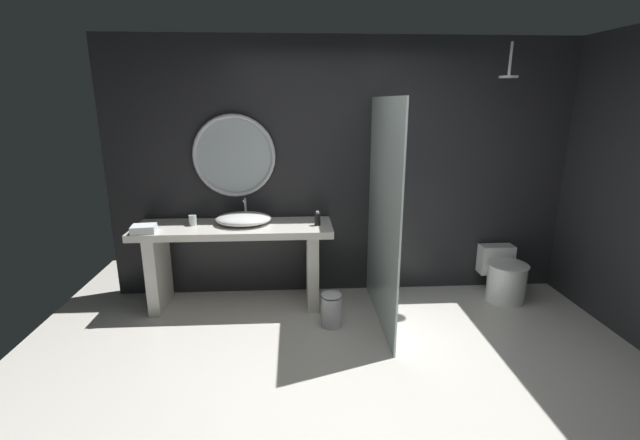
{
  "coord_description": "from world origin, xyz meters",
  "views": [
    {
      "loc": [
        -0.52,
        -2.53,
        1.99
      ],
      "look_at": [
        -0.32,
        0.96,
        1.03
      ],
      "focal_mm": 24.43,
      "sensor_mm": 36.0,
      "label": 1
    }
  ],
  "objects_px": {
    "waste_bin": "(331,309)",
    "soap_dispenser": "(317,219)",
    "tumbler_cup": "(193,220)",
    "rain_shower_head": "(509,73)",
    "toilet": "(504,276)",
    "vessel_sink": "(243,219)",
    "round_wall_mirror": "(234,156)",
    "folded_hand_towel": "(144,229)"
  },
  "relations": [
    {
      "from": "waste_bin",
      "to": "soap_dispenser",
      "type": "bearing_deg",
      "value": 102.62
    },
    {
      "from": "tumbler_cup",
      "to": "soap_dispenser",
      "type": "height_order",
      "value": "soap_dispenser"
    },
    {
      "from": "rain_shower_head",
      "to": "toilet",
      "type": "relative_size",
      "value": 0.54
    },
    {
      "from": "vessel_sink",
      "to": "rain_shower_head",
      "type": "relative_size",
      "value": 1.73
    },
    {
      "from": "toilet",
      "to": "waste_bin",
      "type": "relative_size",
      "value": 1.72
    },
    {
      "from": "round_wall_mirror",
      "to": "folded_hand_towel",
      "type": "relative_size",
      "value": 3.89
    },
    {
      "from": "waste_bin",
      "to": "vessel_sink",
      "type": "bearing_deg",
      "value": 146.7
    },
    {
      "from": "waste_bin",
      "to": "folded_hand_towel",
      "type": "bearing_deg",
      "value": 169.77
    },
    {
      "from": "waste_bin",
      "to": "round_wall_mirror",
      "type": "bearing_deg",
      "value": 139.77
    },
    {
      "from": "vessel_sink",
      "to": "waste_bin",
      "type": "xyz_separation_m",
      "value": [
        0.82,
        -0.54,
        -0.71
      ]
    },
    {
      "from": "waste_bin",
      "to": "toilet",
      "type": "bearing_deg",
      "value": 14.99
    },
    {
      "from": "folded_hand_towel",
      "to": "soap_dispenser",
      "type": "bearing_deg",
      "value": 5.28
    },
    {
      "from": "tumbler_cup",
      "to": "soap_dispenser",
      "type": "relative_size",
      "value": 0.71
    },
    {
      "from": "soap_dispenser",
      "to": "toilet",
      "type": "height_order",
      "value": "soap_dispenser"
    },
    {
      "from": "round_wall_mirror",
      "to": "rain_shower_head",
      "type": "relative_size",
      "value": 2.62
    },
    {
      "from": "rain_shower_head",
      "to": "vessel_sink",
      "type": "bearing_deg",
      "value": 178.39
    },
    {
      "from": "round_wall_mirror",
      "to": "toilet",
      "type": "height_order",
      "value": "round_wall_mirror"
    },
    {
      "from": "tumbler_cup",
      "to": "toilet",
      "type": "relative_size",
      "value": 0.17
    },
    {
      "from": "tumbler_cup",
      "to": "rain_shower_head",
      "type": "relative_size",
      "value": 0.32
    },
    {
      "from": "rain_shower_head",
      "to": "waste_bin",
      "type": "relative_size",
      "value": 0.93
    },
    {
      "from": "tumbler_cup",
      "to": "waste_bin",
      "type": "height_order",
      "value": "tumbler_cup"
    },
    {
      "from": "tumbler_cup",
      "to": "rain_shower_head",
      "type": "height_order",
      "value": "rain_shower_head"
    },
    {
      "from": "soap_dispenser",
      "to": "vessel_sink",
      "type": "bearing_deg",
      "value": 173.3
    },
    {
      "from": "vessel_sink",
      "to": "round_wall_mirror",
      "type": "xyz_separation_m",
      "value": [
        -0.09,
        0.23,
        0.58
      ]
    },
    {
      "from": "soap_dispenser",
      "to": "waste_bin",
      "type": "bearing_deg",
      "value": -77.38
    },
    {
      "from": "vessel_sink",
      "to": "toilet",
      "type": "bearing_deg",
      "value": -1.03
    },
    {
      "from": "vessel_sink",
      "to": "tumbler_cup",
      "type": "xyz_separation_m",
      "value": [
        -0.48,
        -0.01,
        -0.0
      ]
    },
    {
      "from": "waste_bin",
      "to": "folded_hand_towel",
      "type": "height_order",
      "value": "folded_hand_towel"
    },
    {
      "from": "tumbler_cup",
      "to": "rain_shower_head",
      "type": "xyz_separation_m",
      "value": [
        2.94,
        -0.06,
        1.36
      ]
    },
    {
      "from": "soap_dispenser",
      "to": "round_wall_mirror",
      "type": "bearing_deg",
      "value": 158.66
    },
    {
      "from": "vessel_sink",
      "to": "rain_shower_head",
      "type": "xyz_separation_m",
      "value": [
        2.46,
        -0.07,
        1.35
      ]
    },
    {
      "from": "folded_hand_towel",
      "to": "vessel_sink",
      "type": "bearing_deg",
      "value": 14.79
    },
    {
      "from": "folded_hand_towel",
      "to": "rain_shower_head",
      "type": "bearing_deg",
      "value": 2.79
    },
    {
      "from": "tumbler_cup",
      "to": "toilet",
      "type": "distance_m",
      "value": 3.2
    },
    {
      "from": "vessel_sink",
      "to": "round_wall_mirror",
      "type": "bearing_deg",
      "value": 111.36
    },
    {
      "from": "rain_shower_head",
      "to": "toilet",
      "type": "distance_m",
      "value": 2.0
    },
    {
      "from": "soap_dispenser",
      "to": "waste_bin",
      "type": "relative_size",
      "value": 0.42
    },
    {
      "from": "waste_bin",
      "to": "folded_hand_towel",
      "type": "distance_m",
      "value": 1.86
    },
    {
      "from": "round_wall_mirror",
      "to": "folded_hand_towel",
      "type": "bearing_deg",
      "value": -149.53
    },
    {
      "from": "vessel_sink",
      "to": "soap_dispenser",
      "type": "bearing_deg",
      "value": -6.7
    },
    {
      "from": "vessel_sink",
      "to": "rain_shower_head",
      "type": "bearing_deg",
      "value": -1.61
    },
    {
      "from": "vessel_sink",
      "to": "round_wall_mirror",
      "type": "distance_m",
      "value": 0.63
    }
  ]
}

